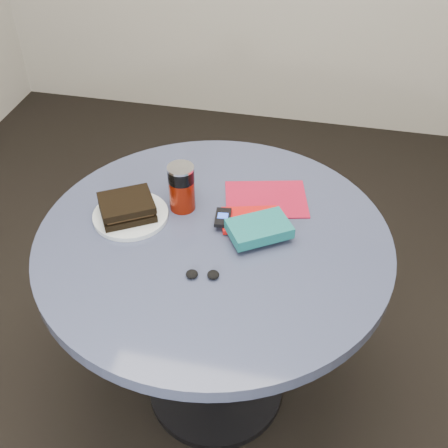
% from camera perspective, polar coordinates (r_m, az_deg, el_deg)
% --- Properties ---
extents(ground, '(4.00, 4.00, 0.00)m').
position_cam_1_polar(ground, '(2.14, -0.82, -16.36)').
color(ground, black).
rests_on(ground, ground).
extents(table, '(1.00, 1.00, 0.75)m').
position_cam_1_polar(table, '(1.68, -1.00, -5.39)').
color(table, black).
rests_on(table, ground).
extents(plate, '(0.26, 0.26, 0.01)m').
position_cam_1_polar(plate, '(1.65, -9.46, 0.88)').
color(plate, silver).
rests_on(plate, table).
extents(sandwich, '(0.19, 0.18, 0.05)m').
position_cam_1_polar(sandwich, '(1.63, -9.83, 1.69)').
color(sandwich, black).
rests_on(sandwich, plate).
extents(soda_can, '(0.08, 0.08, 0.14)m').
position_cam_1_polar(soda_can, '(1.63, -4.32, 3.71)').
color(soda_can, '#6C1305').
rests_on(soda_can, table).
extents(pepper_grinder, '(0.04, 0.04, 0.08)m').
position_cam_1_polar(pepper_grinder, '(1.70, -4.33, 4.35)').
color(pepper_grinder, '#3D371A').
rests_on(pepper_grinder, table).
extents(magazine, '(0.28, 0.23, 0.00)m').
position_cam_1_polar(magazine, '(1.70, 4.30, 2.52)').
color(magazine, maroon).
rests_on(magazine, table).
extents(red_book, '(0.18, 0.15, 0.01)m').
position_cam_1_polar(red_book, '(1.61, 2.67, 0.44)').
color(red_book, '#BA0F0E').
rests_on(red_book, magazine).
extents(novel, '(0.20, 0.18, 0.03)m').
position_cam_1_polar(novel, '(1.55, 3.59, -0.47)').
color(novel, '#145C5F').
rests_on(novel, red_book).
extents(mp3_player, '(0.05, 0.08, 0.01)m').
position_cam_1_polar(mp3_player, '(1.59, -0.11, 0.66)').
color(mp3_player, black).
rests_on(mp3_player, red_book).
extents(headphones, '(0.09, 0.05, 0.02)m').
position_cam_1_polar(headphones, '(1.45, -2.19, -5.15)').
color(headphones, black).
rests_on(headphones, table).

